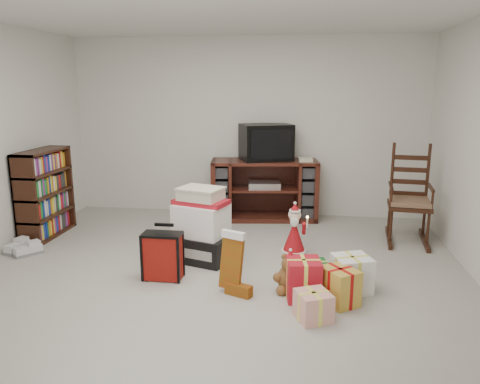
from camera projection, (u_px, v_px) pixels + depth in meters
name	position (u px, v px, depth m)	size (l,w,h in m)	color
room	(212.00, 152.00, 4.22)	(5.01, 5.01, 2.51)	#A9A69B
tv_stand	(264.00, 190.00, 6.50)	(1.51, 0.70, 0.83)	#4B1C15
bookshelf	(45.00, 195.00, 5.76)	(0.29, 0.88, 1.07)	#35180E
rocking_chair	(408.00, 207.00, 5.62)	(0.57, 0.85, 1.21)	#35180E
gift_pile	(201.00, 229.00, 4.97)	(0.73, 0.62, 0.78)	black
red_suitcase	(163.00, 256.00, 4.49)	(0.36, 0.19, 0.54)	maroon
stocking	(232.00, 262.00, 4.21)	(0.27, 0.12, 0.58)	#0B650D
teddy_bear	(290.00, 275.00, 4.25)	(0.24, 0.21, 0.35)	brown
santa_figurine	(294.00, 234.00, 5.20)	(0.28, 0.27, 0.58)	maroon
mrs_claus_figurine	(209.00, 227.00, 5.48)	(0.28, 0.26, 0.57)	maroon
sneaker_pair	(23.00, 249.00, 5.22)	(0.43, 0.32, 0.11)	silver
gift_cluster	(320.00, 283.00, 4.11)	(0.82, 0.93, 0.28)	#AE1321
crt_television	(266.00, 142.00, 6.39)	(0.79, 0.70, 0.49)	black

